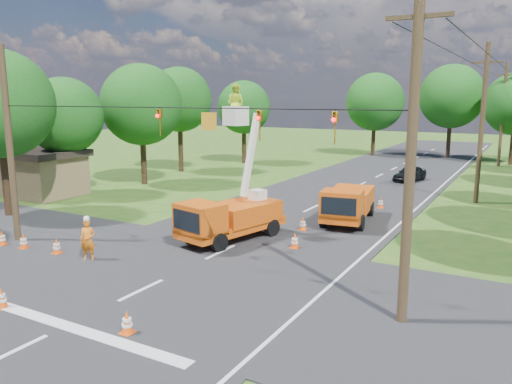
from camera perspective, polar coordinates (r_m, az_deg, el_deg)
The scene contains 29 objects.
ground at distance 35.02m, azimuth 9.51°, elevation -0.39°, with size 140.00×140.00×0.00m, color #275419.
road_main at distance 35.02m, azimuth 9.51°, elevation -0.39°, with size 12.00×100.00×0.06m, color black.
road_cross at distance 19.61m, azimuth -9.00°, elevation -9.24°, with size 56.00×10.00×0.07m, color black.
stop_bar at distance 16.18m, azimuth -20.81°, elevation -14.27°, with size 9.00×0.45×0.02m, color silver.
edge_line at distance 33.59m, azimuth 18.52°, elevation -1.27°, with size 0.12×90.00×0.02m, color silver.
bucket_truck at distance 23.39m, azimuth -2.99°, elevation -1.81°, with size 3.29×5.84×7.27m.
second_truck at distance 27.27m, azimuth 10.44°, elevation -1.27°, with size 2.85×5.73×2.05m.
ground_worker at distance 21.81m, azimuth -18.67°, elevation -5.21°, with size 0.64×0.42×1.75m, color orange.
distant_car at distance 42.17m, azimuth 17.18°, elevation 2.01°, with size 1.48×3.67×1.25m, color black.
traffic_cone_0 at distance 18.19m, azimuth -27.11°, elevation -10.74°, with size 0.38×0.38×0.71m.
traffic_cone_1 at distance 15.11m, azimuth -14.53°, elevation -14.23°, with size 0.38×0.38×0.71m.
traffic_cone_2 at distance 22.46m, azimuth 4.45°, elevation -5.58°, with size 0.38×0.38×0.71m.
traffic_cone_3 at distance 25.49m, azimuth 5.39°, elevation -3.62°, with size 0.38×0.38×0.71m.
traffic_cone_4 at distance 23.25m, azimuth -21.83°, elevation -5.77°, with size 0.38×0.38×0.71m.
traffic_cone_5 at distance 24.64m, azimuth -25.04°, elevation -5.11°, with size 0.38×0.38×0.71m.
traffic_cone_6 at distance 25.60m, azimuth -27.03°, elevation -4.71°, with size 0.38×0.38×0.71m.
traffic_cone_7 at distance 31.40m, azimuth 14.05°, elevation -1.17°, with size 0.38×0.38×0.71m.
pole_right_near at distance 14.79m, azimuth 17.30°, elevation 4.26°, with size 1.80×0.30×10.00m.
pole_right_mid at distance 34.56m, azimuth 24.42°, elevation 7.20°, with size 1.80×0.30×10.00m.
pole_right_far at distance 54.50m, azimuth 26.36°, elevation 7.98°, with size 1.80×0.30×10.00m.
pole_left at distance 25.59m, azimuth -26.33°, elevation 4.79°, with size 0.30×0.30×9.00m.
signal_span at distance 17.16m, azimuth -3.68°, elevation 8.13°, with size 18.00×0.29×1.07m.
shed at distance 37.41m, azimuth -23.33°, elevation 2.10°, with size 5.50×4.50×3.15m.
tree_left_c at distance 36.54m, azimuth -21.08°, elevation 8.10°, with size 5.20×5.20×8.06m.
tree_left_d at distance 39.61m, azimuth -12.97°, elevation 9.68°, with size 6.20×6.20×9.24m.
tree_left_e at distance 46.13m, azimuth -8.76°, elevation 10.39°, with size 5.80×5.80×9.41m.
tree_left_f at distance 51.63m, azimuth -1.40°, elevation 9.63°, with size 5.40×5.40×8.40m.
tree_far_a at distance 59.73m, azimuth 13.43°, elevation 9.97°, with size 6.60×6.60×9.50m.
tree_far_b at distance 60.00m, azimuth 21.47°, elevation 10.13°, with size 7.00×7.00×10.32m.
Camera 1 is at (11.55, -12.39, 6.64)m, focal length 35.00 mm.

